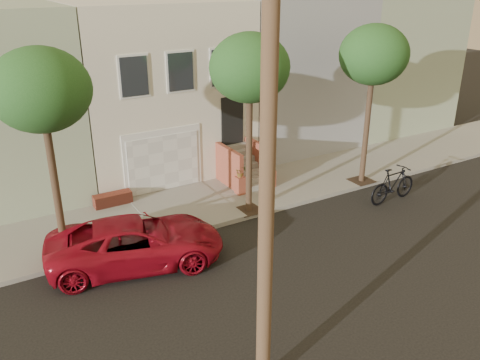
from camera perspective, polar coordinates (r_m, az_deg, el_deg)
ground at (r=15.12m, az=5.56°, el=-10.38°), size 90.00×90.00×0.00m
sidewalk at (r=19.09m, az=-3.86°, el=-2.66°), size 40.00×3.70×0.15m
house_row at (r=23.11m, az=-10.80°, el=10.83°), size 33.10×11.70×7.00m
tree_left at (r=14.50m, az=-21.65°, el=9.31°), size 2.70×2.57×6.30m
tree_mid at (r=16.75m, az=1.11°, el=12.46°), size 2.70×2.57×6.30m
tree_right at (r=20.15m, az=14.93°, el=13.46°), size 2.70×2.57×6.30m
pickup_truck at (r=15.42m, az=-11.71°, el=-6.93°), size 5.63×3.60×1.45m
motorcycle at (r=20.01m, az=16.97°, el=-0.48°), size 2.34×0.75×1.39m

